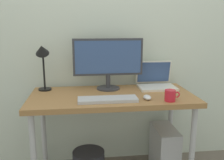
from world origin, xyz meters
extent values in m
cube|color=silver|center=(0.00, 0.37, 1.30)|extent=(4.40, 0.04, 2.60)
cube|color=olive|center=(0.00, 0.00, 0.74)|extent=(1.31, 0.62, 0.04)
cylinder|color=#B2B2B7|center=(-0.60, -0.25, 0.36)|extent=(0.04, 0.04, 0.72)
cylinder|color=#B2B2B7|center=(0.60, -0.25, 0.36)|extent=(0.04, 0.04, 0.72)
cylinder|color=#B2B2B7|center=(-0.60, 0.25, 0.36)|extent=(0.04, 0.04, 0.72)
cylinder|color=#B2B2B7|center=(0.60, 0.25, 0.36)|extent=(0.04, 0.04, 0.72)
cylinder|color=#333338|center=(-0.01, 0.18, 0.76)|extent=(0.20, 0.20, 0.01)
cylinder|color=#333338|center=(-0.01, 0.18, 0.83)|extent=(0.04, 0.04, 0.11)
cube|color=#333338|center=(-0.01, 0.18, 1.04)|extent=(0.60, 0.03, 0.31)
cube|color=#334C7F|center=(-0.01, 0.16, 1.04)|extent=(0.56, 0.01, 0.28)
cube|color=silver|center=(0.42, 0.14, 0.77)|extent=(0.32, 0.22, 0.02)
cube|color=silver|center=(0.42, 0.27, 0.88)|extent=(0.32, 0.05, 0.21)
cube|color=#334C7F|center=(0.42, 0.26, 0.88)|extent=(0.30, 0.04, 0.18)
cylinder|color=black|center=(-0.56, 0.21, 0.76)|extent=(0.11, 0.11, 0.01)
cylinder|color=black|center=(-0.56, 0.21, 0.92)|extent=(0.02, 0.02, 0.31)
cone|color=black|center=(-0.56, 0.17, 1.11)|extent=(0.11, 0.14, 0.13)
cube|color=#B2B2B7|center=(-0.05, -0.17, 0.77)|extent=(0.44, 0.14, 0.02)
ellipsoid|color=silver|center=(0.25, -0.17, 0.77)|extent=(0.06, 0.09, 0.03)
cylinder|color=red|center=(0.40, -0.22, 0.80)|extent=(0.08, 0.08, 0.08)
torus|color=red|center=(0.46, -0.22, 0.80)|extent=(0.05, 0.01, 0.05)
cube|color=#B2B2B7|center=(0.48, 0.04, 0.21)|extent=(0.18, 0.36, 0.42)
camera|label=1|loc=(-0.24, -1.95, 1.32)|focal=40.63mm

